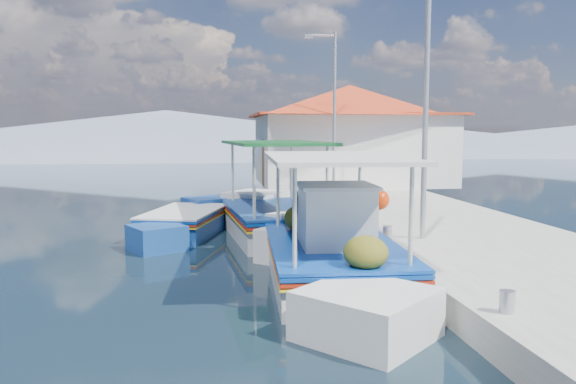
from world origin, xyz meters
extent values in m
plane|color=black|center=(0.00, 0.00, 0.00)|extent=(160.00, 160.00, 0.00)
cube|color=#AEACA2|center=(5.90, 6.00, 0.25)|extent=(5.00, 44.00, 0.50)
cylinder|color=#A5A8AD|center=(3.80, -3.00, 0.65)|extent=(0.20, 0.20, 0.30)
cylinder|color=#A5A8AD|center=(3.80, 2.00, 0.65)|extent=(0.20, 0.20, 0.30)
cylinder|color=#A5A8AD|center=(3.80, 8.00, 0.65)|extent=(0.20, 0.20, 0.30)
cylinder|color=#A5A8AD|center=(3.80, 14.00, 0.65)|extent=(0.20, 0.20, 0.30)
cube|color=silver|center=(2.25, 0.52, 0.23)|extent=(2.50, 4.59, 0.98)
cube|color=silver|center=(2.10, 3.49, 0.35)|extent=(2.31, 2.31, 1.08)
cube|color=silver|center=(2.40, -2.35, 0.23)|extent=(2.25, 2.25, 0.93)
cube|color=#0B3D99|center=(2.25, 0.52, 0.68)|extent=(2.58, 4.73, 0.06)
cube|color=#B8260F|center=(2.25, 0.52, 0.60)|extent=(2.58, 4.73, 0.05)
cube|color=yellow|center=(2.25, 0.52, 0.53)|extent=(2.58, 4.73, 0.04)
cube|color=#0B3D99|center=(2.25, 0.52, 0.75)|extent=(2.60, 4.69, 0.05)
cube|color=brown|center=(2.25, 0.52, 0.72)|extent=(2.31, 4.49, 0.05)
cube|color=silver|center=(2.27, 0.22, 1.29)|extent=(1.32, 1.41, 1.14)
cube|color=silver|center=(2.27, 0.22, 1.88)|extent=(1.44, 1.51, 0.06)
cylinder|color=beige|center=(1.25, 2.36, 1.55)|extent=(0.07, 0.07, 1.65)
cylinder|color=beige|center=(3.06, 2.45, 1.55)|extent=(0.07, 0.07, 1.65)
cylinder|color=beige|center=(1.44, -1.40, 1.55)|extent=(0.07, 0.07, 1.65)
cylinder|color=beige|center=(3.26, -1.31, 1.55)|extent=(0.07, 0.07, 1.65)
cube|color=silver|center=(2.25, 0.52, 2.37)|extent=(2.61, 4.60, 0.07)
ellipsoid|color=#464813|center=(1.77, 1.95, 1.02)|extent=(0.78, 0.86, 0.59)
ellipsoid|color=#464813|center=(2.46, 2.50, 0.97)|extent=(0.66, 0.73, 0.50)
ellipsoid|color=#464813|center=(2.56, -1.32, 0.99)|extent=(0.70, 0.77, 0.53)
sphere|color=#EF3807|center=(3.25, 1.20, 1.50)|extent=(0.41, 0.41, 0.41)
cube|color=silver|center=(1.68, 5.05, 0.24)|extent=(2.63, 4.33, 1.05)
cube|color=silver|center=(1.97, 7.80, 0.38)|extent=(2.24, 2.24, 1.16)
cube|color=silver|center=(1.41, 2.38, 0.24)|extent=(2.18, 2.18, 1.00)
cube|color=#0B3D99|center=(1.68, 5.05, 0.73)|extent=(2.71, 4.46, 0.07)
cube|color=#B8260F|center=(1.68, 5.05, 0.64)|extent=(2.71, 4.46, 0.06)
cube|color=yellow|center=(1.68, 5.05, 0.57)|extent=(2.71, 4.46, 0.04)
cube|color=navy|center=(1.68, 5.05, 0.81)|extent=(2.73, 4.42, 0.06)
cube|color=brown|center=(1.68, 5.05, 0.78)|extent=(2.45, 4.23, 0.06)
cylinder|color=beige|center=(0.98, 6.86, 1.66)|extent=(0.08, 0.08, 1.77)
cylinder|color=beige|center=(2.75, 6.68, 1.66)|extent=(0.08, 0.08, 1.77)
cylinder|color=beige|center=(0.62, 3.42, 1.66)|extent=(0.08, 0.08, 1.77)
cylinder|color=beige|center=(2.39, 3.23, 1.66)|extent=(0.08, 0.08, 1.77)
cube|color=#0D431C|center=(1.68, 5.05, 2.55)|extent=(2.74, 4.34, 0.08)
cube|color=navy|center=(-0.75, 5.85, 0.20)|extent=(2.46, 3.46, 0.87)
cube|color=navy|center=(-1.34, 7.86, 0.31)|extent=(1.61, 1.61, 0.96)
cube|color=navy|center=(-0.18, 3.91, 0.20)|extent=(1.57, 1.57, 0.83)
cube|color=#0B3D99|center=(-0.75, 5.85, 0.61)|extent=(2.54, 3.57, 0.06)
cube|color=#B8260F|center=(-0.75, 5.85, 0.53)|extent=(2.54, 3.57, 0.05)
cube|color=yellow|center=(-0.75, 5.85, 0.47)|extent=(2.54, 3.57, 0.04)
cube|color=silver|center=(-0.75, 5.85, 0.67)|extent=(2.54, 3.54, 0.05)
cube|color=brown|center=(-0.75, 5.85, 0.64)|extent=(2.32, 3.37, 0.05)
cube|color=white|center=(6.20, 15.00, 2.00)|extent=(8.00, 6.00, 3.00)
cube|color=red|center=(6.20, 15.00, 3.55)|extent=(8.64, 6.48, 0.10)
pyramid|color=red|center=(6.20, 15.00, 4.20)|extent=(10.49, 10.49, 1.40)
cube|color=brown|center=(2.22, 14.00, 1.50)|extent=(0.06, 1.00, 2.00)
cube|color=#0B3D99|center=(2.22, 16.50, 2.10)|extent=(0.06, 1.20, 0.90)
cylinder|color=#A5A8AD|center=(4.60, 2.00, 3.50)|extent=(0.12, 0.12, 6.00)
cylinder|color=#A5A8AD|center=(4.60, 11.00, 3.50)|extent=(0.12, 0.12, 6.00)
cylinder|color=#A5A8AD|center=(4.10, 11.00, 6.35)|extent=(1.00, 0.08, 0.08)
cube|color=#A5A8AD|center=(3.60, 11.00, 6.30)|extent=(0.30, 0.14, 0.14)
cone|color=slate|center=(-5.00, 56.00, 2.45)|extent=(96.00, 96.00, 5.50)
cone|color=slate|center=(25.00, 56.00, 1.60)|extent=(76.80, 76.80, 3.80)
camera|label=1|loc=(-0.01, -9.62, 2.87)|focal=34.84mm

